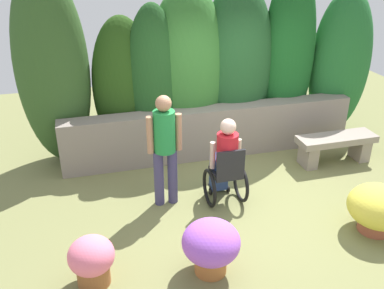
# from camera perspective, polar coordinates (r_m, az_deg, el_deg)

# --- Properties ---
(ground_plane) EXTENTS (12.25, 12.25, 0.00)m
(ground_plane) POSITION_cam_1_polar(r_m,az_deg,el_deg) (6.30, 7.13, -8.02)
(ground_plane) COLOR olive
(stone_retaining_wall) EXTENTS (5.14, 0.36, 0.90)m
(stone_retaining_wall) POSITION_cam_1_polar(r_m,az_deg,el_deg) (7.43, 2.64, 1.69)
(stone_retaining_wall) COLOR gray
(stone_retaining_wall) RESTS_ON ground
(hedge_backdrop) EXTENTS (6.36, 1.05, 3.20)m
(hedge_backdrop) POSITION_cam_1_polar(r_m,az_deg,el_deg) (7.55, 1.53, 10.10)
(hedge_backdrop) COLOR #335625
(hedge_backdrop) RESTS_ON ground
(stone_bench) EXTENTS (1.37, 0.42, 0.50)m
(stone_bench) POSITION_cam_1_polar(r_m,az_deg,el_deg) (7.64, 18.72, -0.06)
(stone_bench) COLOR gray
(stone_bench) RESTS_ON ground
(person_in_wheelchair) EXTENTS (0.53, 0.66, 1.33)m
(person_in_wheelchair) POSITION_cam_1_polar(r_m,az_deg,el_deg) (6.04, 4.49, -2.59)
(person_in_wheelchair) COLOR black
(person_in_wheelchair) RESTS_ON ground
(person_standing_companion) EXTENTS (0.49, 0.30, 1.66)m
(person_standing_companion) POSITION_cam_1_polar(r_m,az_deg,el_deg) (5.85, -3.68, 0.07)
(person_standing_companion) COLOR #3F3B64
(person_standing_companion) RESTS_ON ground
(flower_pot_purple_near) EXTENTS (0.80, 0.80, 0.65)m
(flower_pot_purple_near) POSITION_cam_1_polar(r_m,az_deg,el_deg) (6.08, 23.73, -7.85)
(flower_pot_purple_near) COLOR #AB563C
(flower_pot_purple_near) RESTS_ON ground
(flower_pot_terracotta_by_wall) EXTENTS (0.67, 0.67, 0.67)m
(flower_pot_terracotta_by_wall) POSITION_cam_1_polar(r_m,az_deg,el_deg) (4.94, 2.57, -13.36)
(flower_pot_terracotta_by_wall) COLOR #AF6533
(flower_pot_terracotta_by_wall) RESTS_ON ground
(flower_pot_red_accent) EXTENTS (0.51, 0.51, 0.60)m
(flower_pot_red_accent) POSITION_cam_1_polar(r_m,az_deg,el_deg) (4.95, -13.31, -14.85)
(flower_pot_red_accent) COLOR brown
(flower_pot_red_accent) RESTS_ON ground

